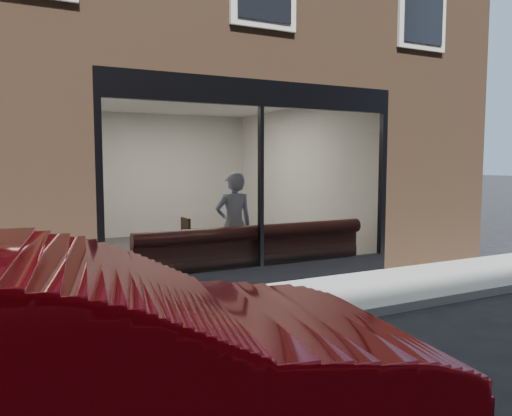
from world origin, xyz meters
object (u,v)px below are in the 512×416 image
banquette (250,266)px  cafe_chair_left (176,258)px  cafe_table_left (207,232)px  cafe_table_right (291,227)px  parked_car (47,390)px  person (234,225)px

banquette → cafe_chair_left: bearing=128.6°
banquette → cafe_table_left: bearing=123.2°
cafe_table_right → parked_car: size_ratio=0.14×
cafe_table_left → parked_car: bearing=-119.3°
person → parked_car: 5.87m
cafe_chair_left → parked_car: (-2.53, -5.72, 0.52)m
cafe_table_left → cafe_table_right: 1.60m
parked_car → cafe_table_right: bearing=-34.1°
banquette → parked_car: 5.76m
banquette → cafe_chair_left: banquette is taller
cafe_chair_left → cafe_table_left: bearing=133.9°
banquette → parked_car: parked_car is taller
person → cafe_chair_left: 1.31m
cafe_table_left → cafe_chair_left: size_ratio=1.73×
banquette → parked_car: size_ratio=0.87×
cafe_table_left → parked_car: parked_car is taller
banquette → cafe_table_left: size_ratio=5.98×
cafe_chair_left → banquette: bearing=126.4°
person → cafe_chair_left: (-0.74, 0.86, -0.65)m
banquette → person: bearing=120.3°
banquette → person: person is taller
cafe_table_right → cafe_chair_left: 2.17m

